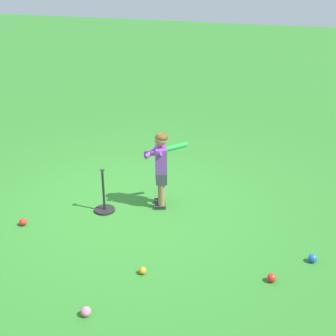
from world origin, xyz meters
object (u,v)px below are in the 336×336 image
Objects in this scene: play_ball_far_left at (313,258)px; batting_tee at (104,204)px; child_batter at (161,163)px; play_ball_behind_batter at (23,222)px; play_ball_midfield at (143,271)px; play_ball_center_lawn at (86,311)px; play_ball_far_right at (272,278)px.

batting_tee is (-2.78, 0.33, 0.05)m from play_ball_far_left.
play_ball_behind_batter is at bearing -145.15° from child_batter.
play_ball_behind_batter is at bearing 165.78° from play_ball_midfield.
child_batter is 10.69× the size of play_ball_center_lawn.
child_batter is 13.02× the size of play_ball_midfield.
play_ball_midfield is 0.84× the size of play_ball_behind_batter.
play_ball_far_left is at bearing -19.29° from child_batter.
play_ball_midfield is 0.82× the size of play_ball_far_left.
play_ball_far_right is at bearing 33.52° from play_ball_center_lawn.
play_ball_behind_batter is 0.99× the size of play_ball_far_right.
play_ball_behind_batter is 3.23m from play_ball_far_right.
child_batter reaches higher than play_ball_far_right.
batting_tee reaches higher than play_ball_center_lawn.
play_ball_behind_batter is 2.01m from play_ball_center_lawn.
batting_tee is (-2.38, 0.84, 0.05)m from play_ball_far_right.
play_ball_midfield is 0.13× the size of batting_tee.
play_ball_center_lawn is (0.02, -2.34, -0.60)m from child_batter.
child_batter is 10.93× the size of play_ball_behind_batter.
play_ball_far_right is (3.23, -0.16, 0.00)m from play_ball_behind_batter.
play_ball_far_right is (1.66, 1.10, -0.00)m from play_ball_center_lawn.
play_ball_midfield is 1.53m from batting_tee.
child_batter is 0.97m from batting_tee.
play_ball_behind_batter is at bearing 141.13° from play_ball_center_lawn.
play_ball_behind_batter is (-1.54, -1.07, -0.60)m from child_batter.
play_ball_far_right is (1.68, -1.24, -0.60)m from child_batter.
play_ball_behind_batter is 0.97× the size of play_ball_far_left.
play_ball_behind_batter is at bearing 177.12° from play_ball_far_right.
play_ball_center_lawn is at bearing -146.48° from play_ball_far_right.
play_ball_center_lawn is 1.02× the size of play_ball_far_right.
play_ball_far_right is at bearing -19.43° from batting_tee.
play_ball_far_left is at bearing 37.90° from play_ball_center_lawn.
play_ball_far_left reaches higher than play_ball_far_right.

